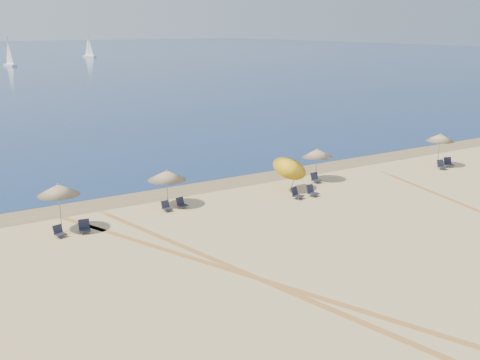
% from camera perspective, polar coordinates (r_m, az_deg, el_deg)
% --- Properties ---
extents(wet_sand, '(500.00, 500.00, 0.00)m').
position_cam_1_polar(wet_sand, '(38.41, -3.17, -0.55)').
color(wet_sand, olive).
rests_on(wet_sand, ground).
extents(umbrella_1, '(2.15, 2.15, 2.63)m').
position_cam_1_polar(umbrella_1, '(30.57, -17.66, -0.93)').
color(umbrella_1, gray).
rests_on(umbrella_1, ground).
extents(umbrella_2, '(2.27, 2.27, 2.26)m').
position_cam_1_polar(umbrella_2, '(33.68, -7.31, 0.48)').
color(umbrella_2, gray).
rests_on(umbrella_2, ground).
extents(umbrella_3, '(2.23, 2.21, 2.56)m').
position_cam_1_polar(umbrella_3, '(36.68, 5.08, 1.50)').
color(umbrella_3, gray).
rests_on(umbrella_3, ground).
extents(umbrella_4, '(2.12, 2.15, 2.30)m').
position_cam_1_polar(umbrella_4, '(39.42, 7.70, 2.68)').
color(umbrella_4, gray).
rests_on(umbrella_4, ground).
extents(umbrella_5, '(2.14, 2.14, 2.59)m').
position_cam_1_polar(umbrella_5, '(45.65, 19.31, 4.02)').
color(umbrella_5, gray).
rests_on(umbrella_5, ground).
extents(chair_1, '(0.63, 0.69, 0.60)m').
position_cam_1_polar(chair_1, '(30.52, -17.58, -4.94)').
color(chair_1, black).
rests_on(chair_1, ground).
extents(chair_2, '(0.68, 0.75, 0.67)m').
position_cam_1_polar(chair_2, '(30.75, -15.25, -4.55)').
color(chair_2, black).
rests_on(chair_2, ground).
extents(chair_3, '(0.53, 0.61, 0.59)m').
position_cam_1_polar(chair_3, '(33.35, -7.35, -2.64)').
color(chair_3, black).
rests_on(chair_3, ground).
extents(chair_4, '(0.58, 0.65, 0.60)m').
position_cam_1_polar(chair_4, '(33.87, -5.87, -2.31)').
color(chair_4, black).
rests_on(chair_4, ground).
extents(chair_5, '(0.78, 0.84, 0.70)m').
position_cam_1_polar(chair_5, '(35.57, 5.65, -1.37)').
color(chair_5, black).
rests_on(chair_5, ground).
extents(chair_6, '(0.70, 0.78, 0.70)m').
position_cam_1_polar(chair_6, '(36.22, 7.17, -1.11)').
color(chair_6, black).
rests_on(chair_6, ground).
extents(chair_7, '(0.57, 0.66, 0.68)m').
position_cam_1_polar(chair_7, '(39.34, 7.54, 0.17)').
color(chair_7, black).
rests_on(chair_7, ground).
extents(chair_8, '(0.67, 0.75, 0.70)m').
position_cam_1_polar(chair_8, '(45.23, 19.46, 1.40)').
color(chair_8, black).
rests_on(chair_8, ground).
extents(chair_9, '(0.79, 0.85, 0.71)m').
position_cam_1_polar(chair_9, '(46.19, 20.07, 1.63)').
color(chair_9, black).
rests_on(chair_9, ground).
extents(sailboat_1, '(3.44, 5.33, 7.83)m').
position_cam_1_polar(sailboat_1, '(204.94, -14.82, 12.41)').
color(sailboat_1, white).
rests_on(sailboat_1, ocean).
extents(sailboat_2, '(2.52, 5.45, 7.86)m').
position_cam_1_polar(sailboat_2, '(165.58, -22.01, 11.30)').
color(sailboat_2, white).
rests_on(sailboat_2, ocean).
extents(tire_tracks, '(51.08, 42.23, 0.00)m').
position_cam_1_polar(tire_tracks, '(26.79, 11.32, -7.95)').
color(tire_tracks, tan).
rests_on(tire_tracks, ground).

